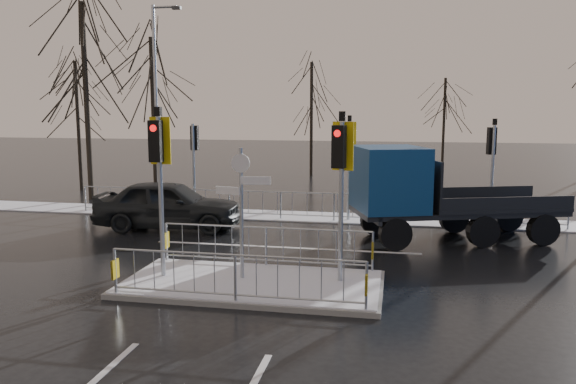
% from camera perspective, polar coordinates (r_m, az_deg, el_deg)
% --- Properties ---
extents(ground, '(120.00, 120.00, 0.00)m').
position_cam_1_polar(ground, '(13.27, -3.64, -9.59)').
color(ground, black).
rests_on(ground, ground).
extents(snow_verge, '(30.00, 2.00, 0.04)m').
position_cam_1_polar(snow_verge, '(21.44, 2.20, -2.54)').
color(snow_verge, silver).
rests_on(snow_verge, ground).
extents(lane_markings, '(8.00, 11.38, 0.01)m').
position_cam_1_polar(lane_markings, '(12.96, -4.02, -10.02)').
color(lane_markings, silver).
rests_on(lane_markings, ground).
extents(traffic_island, '(6.00, 3.04, 4.15)m').
position_cam_1_polar(traffic_island, '(13.16, -3.69, -7.95)').
color(traffic_island, slate).
rests_on(traffic_island, ground).
extents(far_kerb_fixtures, '(18.00, 0.65, 3.83)m').
position_cam_1_polar(far_kerb_fixtures, '(20.73, 2.80, -0.12)').
color(far_kerb_fixtures, '#9BA2A9').
rests_on(far_kerb_fixtures, ground).
extents(car_far_lane, '(5.19, 2.59, 1.70)m').
position_cam_1_polar(car_far_lane, '(19.69, -12.03, -1.25)').
color(car_far_lane, black).
rests_on(car_far_lane, ground).
extents(flatbed_truck, '(6.79, 4.26, 2.96)m').
position_cam_1_polar(flatbed_truck, '(17.79, 12.98, 0.06)').
color(flatbed_truck, black).
rests_on(flatbed_truck, ground).
extents(tree_near_a, '(4.75, 4.75, 8.97)m').
position_cam_1_polar(tree_near_a, '(27.03, -19.97, 12.22)').
color(tree_near_a, black).
rests_on(tree_near_a, ground).
extents(tree_near_b, '(4.00, 4.00, 7.55)m').
position_cam_1_polar(tree_near_b, '(27.15, -13.61, 10.42)').
color(tree_near_b, black).
rests_on(tree_near_b, ground).
extents(tree_near_c, '(3.50, 3.50, 6.61)m').
position_cam_1_polar(tree_near_c, '(30.13, -20.66, 8.68)').
color(tree_near_c, black).
rests_on(tree_near_c, ground).
extents(tree_far_a, '(3.75, 3.75, 7.08)m').
position_cam_1_polar(tree_far_a, '(34.60, 2.40, 9.64)').
color(tree_far_a, black).
rests_on(tree_far_a, ground).
extents(tree_far_b, '(3.25, 3.25, 6.14)m').
position_cam_1_polar(tree_far_b, '(36.30, 15.61, 8.27)').
color(tree_far_b, black).
rests_on(tree_far_b, ground).
extents(street_lamp_left, '(1.25, 0.18, 8.20)m').
position_cam_1_polar(street_lamp_left, '(23.75, -13.11, 9.17)').
color(street_lamp_left, '#9BA2A9').
rests_on(street_lamp_left, ground).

